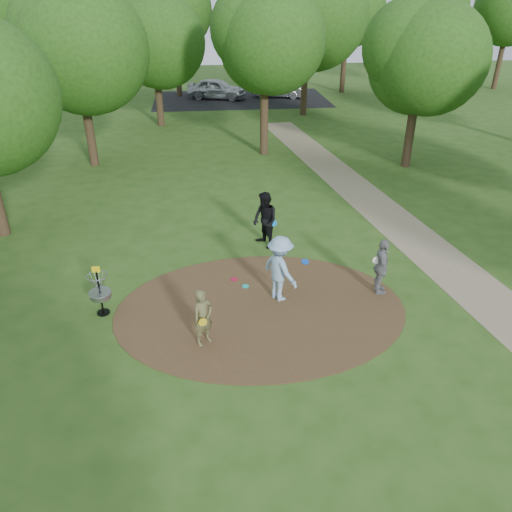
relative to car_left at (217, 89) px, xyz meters
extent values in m
plane|color=#2D5119|center=(-0.06, -30.31, -0.80)|extent=(100.00, 100.00, 0.00)
cylinder|color=#47301C|center=(-0.06, -30.31, -0.79)|extent=(8.40, 8.40, 0.02)
cube|color=#8C7A5B|center=(6.44, -28.31, -0.80)|extent=(7.55, 39.89, 0.01)
cube|color=black|center=(1.94, -0.31, -0.80)|extent=(14.00, 8.00, 0.01)
imported|color=brown|center=(-1.72, -31.67, 0.00)|extent=(0.69, 0.66, 1.60)
cylinder|color=gold|center=(-1.73, -31.92, 0.04)|extent=(0.22, 0.08, 0.22)
imported|color=#92B8D9|center=(0.56, -29.81, 0.22)|extent=(1.34, 1.52, 2.04)
cylinder|color=blue|center=(1.30, -29.78, 0.39)|extent=(0.25, 0.25, 0.08)
imported|color=black|center=(0.56, -26.38, 0.21)|extent=(1.11, 1.22, 2.02)
cylinder|color=blue|center=(0.87, -26.43, 0.10)|extent=(0.23, 0.10, 0.22)
imported|color=gray|center=(3.60, -29.83, 0.09)|extent=(0.59, 1.11, 1.79)
cylinder|color=white|center=(3.42, -29.85, 0.34)|extent=(0.23, 0.13, 0.22)
cylinder|color=#17BCA7|center=(-0.39, -29.07, -0.77)|extent=(0.22, 0.22, 0.02)
cylinder|color=#B71235|center=(-0.71, -28.61, -0.77)|extent=(0.22, 0.22, 0.02)
imported|color=#A4A9AC|center=(0.00, 0.00, 0.00)|extent=(5.07, 3.35, 1.61)
imported|color=#9EA1A6|center=(5.14, 0.04, -0.08)|extent=(4.63, 2.62, 1.45)
cylinder|color=black|center=(-4.56, -30.01, -0.13)|extent=(0.05, 0.05, 1.35)
cylinder|color=black|center=(-4.56, -30.01, -0.78)|extent=(0.36, 0.36, 0.04)
cylinder|color=gray|center=(-4.56, -30.01, -0.18)|extent=(0.60, 0.60, 0.16)
torus|color=gray|center=(-4.56, -30.01, -0.10)|extent=(0.63, 0.63, 0.03)
torus|color=gray|center=(-4.56, -30.01, 0.45)|extent=(0.58, 0.58, 0.02)
cube|color=yellow|center=(-4.56, -30.01, 0.65)|extent=(0.22, 0.02, 0.18)
cylinder|color=#332316|center=(-7.06, -16.31, 1.10)|extent=(0.44, 0.44, 3.80)
sphere|color=#224713|center=(-7.06, -16.31, 4.64)|extent=(5.98, 5.98, 5.98)
cylinder|color=#332316|center=(1.94, -15.31, 1.29)|extent=(0.44, 0.44, 4.18)
sphere|color=#224713|center=(1.94, -15.31, 4.81)|extent=(5.21, 5.21, 5.21)
cylinder|color=#332316|center=(8.94, -18.31, 1.00)|extent=(0.44, 0.44, 3.61)
sphere|color=#224713|center=(8.94, -18.31, 4.22)|extent=(5.14, 5.14, 5.14)
cylinder|color=#332316|center=(-4.06, -8.31, 0.91)|extent=(0.44, 0.44, 3.42)
sphere|color=#224713|center=(-4.06, -8.31, 4.14)|extent=(5.53, 5.53, 5.53)
cylinder|color=#332316|center=(5.94, -6.31, 1.38)|extent=(0.44, 0.44, 4.37)
sphere|color=#224713|center=(5.94, -6.31, 5.52)|extent=(7.11, 7.11, 7.11)
camera|label=1|loc=(-1.54, -42.17, 7.48)|focal=35.00mm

